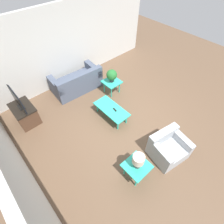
{
  "coord_description": "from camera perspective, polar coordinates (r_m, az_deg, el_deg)",
  "views": [
    {
      "loc": [
        -2.28,
        2.67,
        4.32
      ],
      "look_at": [
        0.23,
        0.42,
        0.55
      ],
      "focal_mm": 28.0,
      "sensor_mm": 36.0,
      "label": 1
    }
  ],
  "objects": [
    {
      "name": "ground_plane",
      "position": [
        5.57,
        4.81,
        -2.88
      ],
      "size": [
        14.0,
        14.0,
        0.0
      ],
      "primitive_type": "plane",
      "color": "brown"
    },
    {
      "name": "wall_back",
      "position": [
        3.76,
        -29.73,
        -13.95
      ],
      "size": [
        7.2,
        0.12,
        2.7
      ],
      "color": "silver",
      "rests_on": "ground_plane"
    },
    {
      "name": "wall_right",
      "position": [
        6.67,
        -14.62,
        20.36
      ],
      "size": [
        0.12,
        7.2,
        2.7
      ],
      "color": "silver",
      "rests_on": "ground_plane"
    },
    {
      "name": "sofa",
      "position": [
        6.55,
        -11.33,
        9.43
      ],
      "size": [
        1.03,
        1.79,
        0.82
      ],
      "rotation": [
        0.0,
        0.0,
        1.5
      ],
      "color": "#4C566B",
      "rests_on": "ground_plane"
    },
    {
      "name": "armchair",
      "position": [
        4.88,
        17.72,
        -11.01
      ],
      "size": [
        0.92,
        0.99,
        0.73
      ],
      "rotation": [
        0.0,
        0.0,
        -1.75
      ],
      "color": "#A8ADB2",
      "rests_on": "ground_plane"
    },
    {
      "name": "coffee_table",
      "position": [
        5.4,
        -0.21,
        0.82
      ],
      "size": [
        1.16,
        0.54,
        0.39
      ],
      "color": "#2DB79E",
      "rests_on": "ground_plane"
    },
    {
      "name": "side_table_plant",
      "position": [
        6.23,
        -0.09,
        9.48
      ],
      "size": [
        0.57,
        0.57,
        0.48
      ],
      "color": "#2DB79E",
      "rests_on": "ground_plane"
    },
    {
      "name": "side_table_lamp",
      "position": [
        4.32,
        8.04,
        -17.34
      ],
      "size": [
        0.57,
        0.57,
        0.48
      ],
      "color": "#2DB79E",
      "rests_on": "ground_plane"
    },
    {
      "name": "tv_stand_chest",
      "position": [
        5.95,
        -26.53,
        -0.43
      ],
      "size": [
        0.84,
        0.58,
        0.6
      ],
      "color": "#4C3323",
      "rests_on": "ground_plane"
    },
    {
      "name": "television",
      "position": [
        5.57,
        -28.56,
        3.49
      ],
      "size": [
        0.82,
        0.16,
        0.61
      ],
      "color": "black",
      "rests_on": "tv_stand_chest"
    },
    {
      "name": "potted_plant",
      "position": [
        6.02,
        -0.09,
        11.95
      ],
      "size": [
        0.37,
        0.37,
        0.46
      ],
      "color": "#333338",
      "rests_on": "side_table_plant"
    },
    {
      "name": "table_lamp",
      "position": [
        4.02,
        8.56,
        -15.36
      ],
      "size": [
        0.27,
        0.27,
        0.43
      ],
      "color": "#333333",
      "rests_on": "side_table_lamp"
    },
    {
      "name": "remote_control",
      "position": [
        5.32,
        0.93,
        0.75
      ],
      "size": [
        0.16,
        0.07,
        0.02
      ],
      "color": "black",
      "rests_on": "coffee_table"
    }
  ]
}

